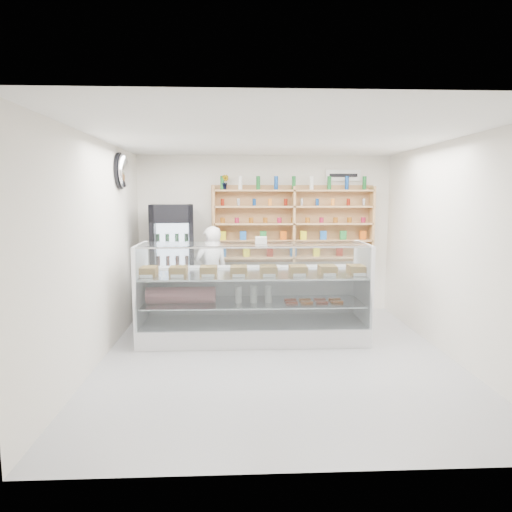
{
  "coord_description": "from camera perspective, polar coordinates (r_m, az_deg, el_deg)",
  "views": [
    {
      "loc": [
        -0.53,
        -5.69,
        2.07
      ],
      "look_at": [
        -0.23,
        0.9,
        1.21
      ],
      "focal_mm": 32.0,
      "sensor_mm": 36.0,
      "label": 1
    }
  ],
  "objects": [
    {
      "name": "security_mirror",
      "position": [
        7.09,
        -16.25,
        10.18
      ],
      "size": [
        0.15,
        0.5,
        0.5
      ],
      "primitive_type": "ellipsoid",
      "color": "silver",
      "rests_on": "left_wall"
    },
    {
      "name": "shop_worker",
      "position": [
        7.65,
        -5.6,
        -2.22
      ],
      "size": [
        0.67,
        0.55,
        1.59
      ],
      "primitive_type": "imported",
      "rotation": [
        0.0,
        0.0,
        3.48
      ],
      "color": "silver",
      "rests_on": "floor"
    },
    {
      "name": "potted_plant",
      "position": [
        8.03,
        -3.93,
        9.19
      ],
      "size": [
        0.18,
        0.16,
        0.26
      ],
      "primitive_type": "imported",
      "rotation": [
        0.0,
        0.0,
        -0.42
      ],
      "color": "#1E6626",
      "rests_on": "wall_shelving"
    },
    {
      "name": "display_counter",
      "position": [
        6.69,
        -0.34,
        -7.23
      ],
      "size": [
        3.26,
        0.97,
        1.42
      ],
      "color": "white",
      "rests_on": "floor"
    },
    {
      "name": "room",
      "position": [
        5.75,
        2.7,
        0.69
      ],
      "size": [
        5.0,
        5.0,
        5.0
      ],
      "color": "#9B9CA0",
      "rests_on": "ground"
    },
    {
      "name": "drinks_cooler",
      "position": [
        7.76,
        -10.37,
        -0.82
      ],
      "size": [
        0.77,
        0.75,
        1.95
      ],
      "rotation": [
        0.0,
        0.0,
        0.1
      ],
      "color": "black",
      "rests_on": "floor"
    },
    {
      "name": "wall_sign",
      "position": [
        8.39,
        10.85,
        9.86
      ],
      "size": [
        0.62,
        0.03,
        0.2
      ],
      "primitive_type": "cube",
      "color": "white",
      "rests_on": "back_wall"
    },
    {
      "name": "wall_shelving",
      "position": [
        8.11,
        4.7,
        4.01
      ],
      "size": [
        2.84,
        0.28,
        1.33
      ],
      "color": "tan",
      "rests_on": "back_wall"
    }
  ]
}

